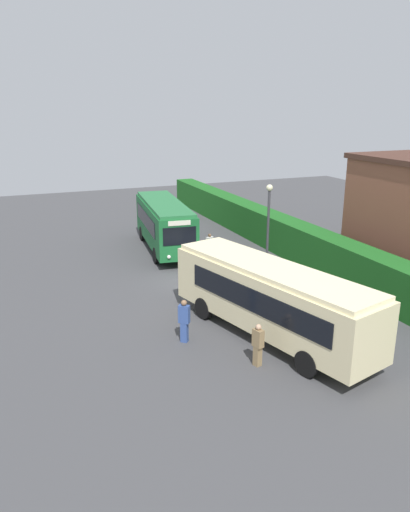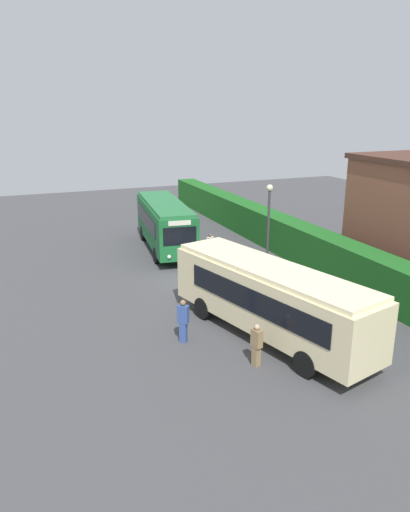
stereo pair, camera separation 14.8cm
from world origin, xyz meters
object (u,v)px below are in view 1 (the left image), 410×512
at_px(bus_cream, 270,297).
at_px(person_right, 340,312).
at_px(person_center, 184,320).
at_px(person_left, 210,246).
at_px(person_far, 258,344).
at_px(bus_green, 164,223).
at_px(lamppost, 268,219).

xyz_separation_m(bus_cream, person_right, (0.79, 2.97, -0.87)).
xyz_separation_m(person_center, person_right, (1.68, 6.41, -0.05)).
bearing_deg(person_left, person_far, -51.46).
bearing_deg(person_right, bus_green, 145.07).
bearing_deg(bus_green, lamppost, 34.79).
xyz_separation_m(bus_cream, person_center, (-0.89, -3.45, -0.82)).
bearing_deg(bus_cream, person_right, -119.33).
relative_size(person_center, person_right, 1.05).
relative_size(person_center, person_far, 1.10).
bearing_deg(person_right, person_center, -151.32).
height_order(person_left, person_far, person_far).
distance_m(person_far, lamppost, 10.54).
bearing_deg(person_far, person_right, 179.21).
xyz_separation_m(person_left, person_right, (11.72, 1.05, 0.08)).
bearing_deg(lamppost, person_left, -156.25).
xyz_separation_m(bus_green, person_center, (13.03, -3.37, -0.89)).
relative_size(bus_green, person_right, 5.31).
relative_size(bus_green, person_center, 5.06).
bearing_deg(person_far, lamppost, -136.04).
bearing_deg(person_right, lamppost, 127.84).
bearing_deg(person_center, lamppost, -9.75).
xyz_separation_m(bus_cream, person_left, (-10.93, 1.91, -0.95)).
relative_size(person_left, person_far, 0.97).
bearing_deg(person_right, person_far, -122.43).
height_order(person_far, lamppost, lamppost).
height_order(bus_green, person_left, bus_green).
distance_m(bus_green, lamppost, 8.14).
bearing_deg(bus_cream, bus_green, -14.11).
height_order(bus_green, person_far, bus_green).
xyz_separation_m(bus_green, person_far, (15.86, -1.51, -0.98)).
relative_size(person_left, person_center, 0.89).
relative_size(bus_cream, person_far, 6.12).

